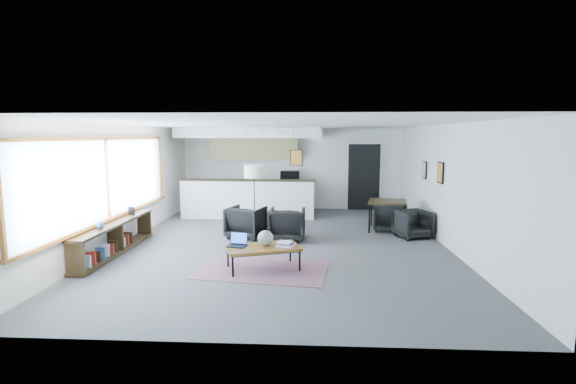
# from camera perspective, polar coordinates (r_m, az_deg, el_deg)

# --- Properties ---
(room) EXTENTS (7.02, 9.02, 2.62)m
(room) POSITION_cam_1_polar(r_m,az_deg,el_deg) (9.03, -0.72, 0.97)
(room) COLOR #49494B
(room) RESTS_ON ground
(window) EXTENTS (0.10, 5.95, 1.66)m
(window) POSITION_cam_1_polar(r_m,az_deg,el_deg) (9.06, -23.55, 1.34)
(window) COLOR #8CBFFF
(window) RESTS_ON room
(console) EXTENTS (0.35, 3.00, 0.80)m
(console) POSITION_cam_1_polar(r_m,az_deg,el_deg) (9.04, -22.66, -5.89)
(console) COLOR black
(console) RESTS_ON floor
(kitchenette) EXTENTS (4.20, 1.96, 2.60)m
(kitchenette) POSITION_cam_1_polar(r_m,az_deg,el_deg) (12.82, -4.97, 3.28)
(kitchenette) COLOR white
(kitchenette) RESTS_ON floor
(doorway) EXTENTS (1.10, 0.12, 2.15)m
(doorway) POSITION_cam_1_polar(r_m,az_deg,el_deg) (13.54, 10.32, 2.13)
(doorway) COLOR black
(doorway) RESTS_ON room
(track_light) EXTENTS (1.60, 0.07, 0.15)m
(track_light) POSITION_cam_1_polar(r_m,az_deg,el_deg) (11.22, -3.01, 8.55)
(track_light) COLOR silver
(track_light) RESTS_ON room
(wall_art_lower) EXTENTS (0.03, 0.38, 0.48)m
(wall_art_lower) POSITION_cam_1_polar(r_m,az_deg,el_deg) (9.81, 20.11, 2.51)
(wall_art_lower) COLOR black
(wall_art_lower) RESTS_ON room
(wall_art_upper) EXTENTS (0.03, 0.34, 0.44)m
(wall_art_upper) POSITION_cam_1_polar(r_m,az_deg,el_deg) (11.06, 18.15, 2.87)
(wall_art_upper) COLOR black
(wall_art_upper) RESTS_ON room
(kilim_rug) EXTENTS (2.41, 1.80, 0.01)m
(kilim_rug) POSITION_cam_1_polar(r_m,az_deg,el_deg) (7.55, -3.40, -10.45)
(kilim_rug) COLOR #6C4251
(kilim_rug) RESTS_ON floor
(coffee_table) EXTENTS (1.42, 1.06, 0.41)m
(coffee_table) POSITION_cam_1_polar(r_m,az_deg,el_deg) (7.45, -3.43, -7.68)
(coffee_table) COLOR brown
(coffee_table) RESTS_ON floor
(laptop) EXTENTS (0.37, 0.32, 0.23)m
(laptop) POSITION_cam_1_polar(r_m,az_deg,el_deg) (7.51, -6.87, -6.80)
(laptop) COLOR black
(laptop) RESTS_ON coffee_table
(ceramic_pot) EXTENTS (0.28, 0.28, 0.28)m
(ceramic_pot) POSITION_cam_1_polar(r_m,az_deg,el_deg) (7.45, -3.10, -6.32)
(ceramic_pot) COLOR gray
(ceramic_pot) RESTS_ON coffee_table
(book_stack) EXTENTS (0.34, 0.31, 0.09)m
(book_stack) POSITION_cam_1_polar(r_m,az_deg,el_deg) (7.44, -0.41, -7.11)
(book_stack) COLOR silver
(book_stack) RESTS_ON coffee_table
(coaster) EXTENTS (0.13, 0.13, 0.01)m
(coaster) POSITION_cam_1_polar(r_m,az_deg,el_deg) (7.17, -3.37, -8.01)
(coaster) COLOR #E5590C
(coaster) RESTS_ON coffee_table
(armchair_left) EXTENTS (0.95, 0.92, 0.80)m
(armchair_left) POSITION_cam_1_polar(r_m,az_deg,el_deg) (9.77, -5.75, -3.89)
(armchair_left) COLOR black
(armchair_left) RESTS_ON floor
(armchair_right) EXTENTS (0.81, 0.77, 0.81)m
(armchair_right) POSITION_cam_1_polar(r_m,az_deg,el_deg) (9.49, -0.15, -4.19)
(armchair_right) COLOR black
(armchair_right) RESTS_ON floor
(floor_lamp) EXTENTS (0.63, 0.63, 1.66)m
(floor_lamp) POSITION_cam_1_polar(r_m,az_deg,el_deg) (10.11, -4.66, 2.48)
(floor_lamp) COLOR black
(floor_lamp) RESTS_ON floor
(dining_table) EXTENTS (1.06, 1.06, 0.76)m
(dining_table) POSITION_cam_1_polar(r_m,az_deg,el_deg) (10.66, 13.40, -1.52)
(dining_table) COLOR black
(dining_table) RESTS_ON floor
(dining_chair_near) EXTENTS (0.74, 0.71, 0.61)m
(dining_chair_near) POSITION_cam_1_polar(r_m,az_deg,el_deg) (10.13, 16.68, -4.33)
(dining_chair_near) COLOR black
(dining_chair_near) RESTS_ON floor
(dining_chair_far) EXTENTS (0.77, 0.74, 0.69)m
(dining_chair_far) POSITION_cam_1_polar(r_m,az_deg,el_deg) (10.74, 13.76, -3.34)
(dining_chair_far) COLOR black
(dining_chair_far) RESTS_ON floor
(microwave) EXTENTS (0.59, 0.33, 0.40)m
(microwave) POSITION_cam_1_polar(r_m,az_deg,el_deg) (13.17, 0.26, 2.34)
(microwave) COLOR black
(microwave) RESTS_ON kitchenette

